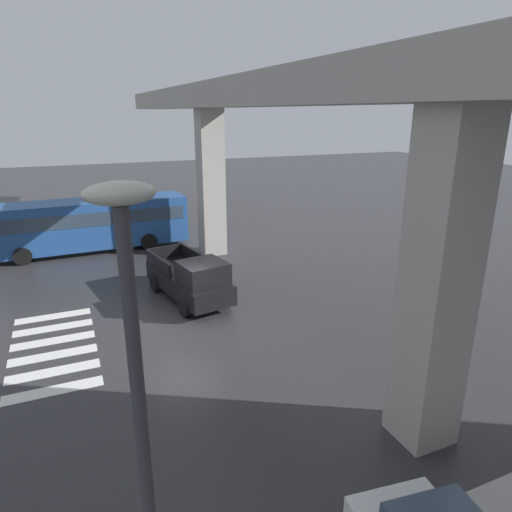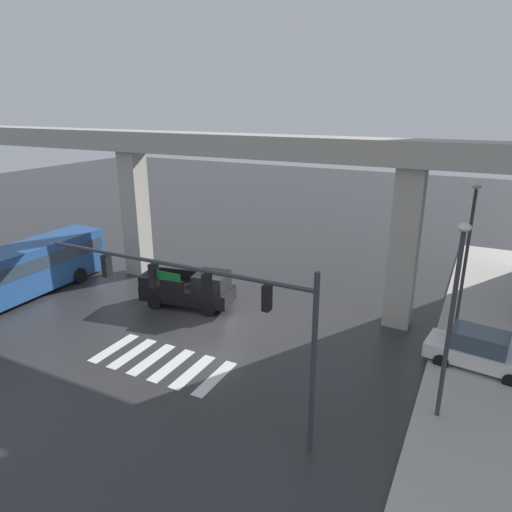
# 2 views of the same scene
# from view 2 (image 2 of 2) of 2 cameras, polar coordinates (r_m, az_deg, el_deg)

# --- Properties ---
(ground_plane) EXTENTS (120.00, 120.00, 0.00)m
(ground_plane) POSITION_cam_2_polar(r_m,az_deg,el_deg) (24.48, -4.77, -7.88)
(ground_plane) COLOR #2D2D30
(crosswalk_stripes) EXTENTS (6.05, 2.80, 0.01)m
(crosswalk_stripes) POSITION_cam_2_polar(r_m,az_deg,el_deg) (21.12, -11.62, -12.78)
(crosswalk_stripes) COLOR silver
(crosswalk_stripes) RESTS_ON ground
(elevated_overpass) EXTENTS (51.96, 2.01, 9.24)m
(elevated_overpass) POSITION_cam_2_polar(r_m,az_deg,el_deg) (25.51, -0.61, 11.64)
(elevated_overpass) COLOR #ADA89E
(elevated_overpass) RESTS_ON ground
(sidewalk_east) EXTENTS (4.00, 36.00, 0.15)m
(sidewalk_east) POSITION_cam_2_polar(r_m,az_deg,el_deg) (23.22, 25.94, -11.16)
(sidewalk_east) COLOR #ADA89E
(sidewalk_east) RESTS_ON ground
(pickup_truck) EXTENTS (5.36, 2.78, 2.08)m
(pickup_truck) POSITION_cam_2_polar(r_m,az_deg,el_deg) (25.80, -7.88, -4.17)
(pickup_truck) COLOR black
(pickup_truck) RESTS_ON ground
(city_bus) EXTENTS (3.00, 10.86, 2.99)m
(city_bus) POSITION_cam_2_polar(r_m,az_deg,el_deg) (29.87, -27.04, -1.41)
(city_bus) COLOR #234C8C
(city_bus) RESTS_ON ground
(sedan_white) EXTENTS (4.49, 2.36, 1.72)m
(sedan_white) POSITION_cam_2_polar(r_m,az_deg,el_deg) (22.02, 25.96, -10.50)
(sedan_white) COLOR silver
(sedan_white) RESTS_ON ground
(traffic_signal_mast) EXTENTS (10.89, 0.32, 6.20)m
(traffic_signal_mast) POSITION_cam_2_polar(r_m,az_deg,el_deg) (15.36, -5.62, -5.18)
(traffic_signal_mast) COLOR #38383D
(traffic_signal_mast) RESTS_ON ground
(street_lamp_near_corner) EXTENTS (0.44, 0.70, 7.24)m
(street_lamp_near_corner) POSITION_cam_2_polar(r_m,az_deg,el_deg) (16.57, 23.28, -5.32)
(street_lamp_near_corner) COLOR #38383D
(street_lamp_near_corner) RESTS_ON ground
(street_lamp_mid_block) EXTENTS (0.44, 0.70, 7.24)m
(street_lamp_mid_block) POSITION_cam_2_polar(r_m,az_deg,el_deg) (24.59, 24.88, 1.93)
(street_lamp_mid_block) COLOR #38383D
(street_lamp_mid_block) RESTS_ON ground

